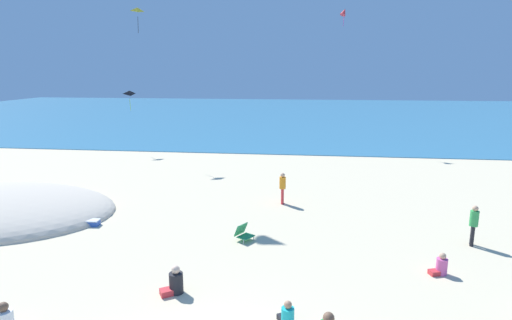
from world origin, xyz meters
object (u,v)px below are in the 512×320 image
(cooler_box, at_px, (93,223))
(person_5, at_px, (287,316))
(person_2, at_px, (283,186))
(person_6, at_px, (175,283))
(kite_black, at_px, (130,92))
(person_1, at_px, (474,223))
(kite_yellow, at_px, (137,9))
(kite_red, at_px, (344,12))
(person_7, at_px, (441,266))
(beach_chair_near_camera, at_px, (243,233))

(cooler_box, relative_size, person_5, 0.73)
(person_2, distance_m, person_6, 8.87)
(cooler_box, xyz_separation_m, kite_black, (-4.75, 15.16, 4.46))
(person_1, relative_size, kite_yellow, 0.85)
(kite_red, bearing_deg, person_1, -80.64)
(cooler_box, xyz_separation_m, person_7, (12.82, -2.61, 0.14))
(person_7, bearing_deg, person_1, -145.18)
(person_2, relative_size, kite_yellow, 0.85)
(person_2, relative_size, person_7, 2.13)
(person_2, height_order, kite_black, kite_black)
(person_2, height_order, person_5, person_2)
(kite_black, bearing_deg, person_5, -58.31)
(person_1, distance_m, kite_red, 22.69)
(person_5, bearing_deg, person_2, -25.72)
(person_5, bearing_deg, person_6, 40.90)
(person_2, height_order, kite_red, kite_red)
(person_5, relative_size, person_7, 0.96)
(kite_red, xyz_separation_m, kite_yellow, (-14.50, -6.19, -0.42))
(beach_chair_near_camera, relative_size, kite_yellow, 0.45)
(kite_black, bearing_deg, person_7, -45.32)
(kite_red, bearing_deg, person_7, -86.14)
(person_5, relative_size, kite_red, 0.47)
(person_5, relative_size, person_6, 0.82)
(person_6, xyz_separation_m, person_7, (7.86, 2.09, -0.05))
(cooler_box, xyz_separation_m, person_5, (8.21, -5.84, 0.13))
(person_5, relative_size, kite_black, 0.42)
(kite_black, relative_size, kite_yellow, 0.91)
(person_5, bearing_deg, person_7, -84.85)
(person_1, xyz_separation_m, kite_red, (-3.33, 20.17, 9.86))
(person_1, relative_size, person_7, 2.13)
(person_5, xyz_separation_m, kite_red, (3.09, 25.81, 10.48))
(cooler_box, distance_m, person_6, 6.84)
(kite_red, bearing_deg, person_2, -103.12)
(person_2, height_order, kite_yellow, kite_yellow)
(kite_yellow, bearing_deg, person_5, -59.81)
(person_2, bearing_deg, person_6, -112.20)
(beach_chair_near_camera, height_order, person_7, person_7)
(kite_yellow, bearing_deg, person_6, -66.15)
(person_5, bearing_deg, person_1, -78.48)
(person_1, height_order, kite_red, kite_red)
(person_2, xyz_separation_m, kite_yellow, (-10.73, 10.01, 9.44))
(beach_chair_near_camera, height_order, person_2, person_2)
(kite_black, bearing_deg, person_2, -42.83)
(beach_chair_near_camera, height_order, person_5, person_5)
(beach_chair_near_camera, bearing_deg, kite_black, 156.66)
(beach_chair_near_camera, xyz_separation_m, kite_red, (4.96, 20.71, 10.44))
(cooler_box, xyz_separation_m, kite_yellow, (-3.21, 13.78, 10.19))
(person_5, height_order, person_7, person_7)
(person_5, bearing_deg, cooler_box, 24.79)
(cooler_box, bearing_deg, person_6, -43.44)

